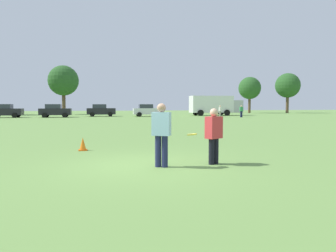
{
  "coord_description": "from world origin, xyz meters",
  "views": [
    {
      "loc": [
        -1.5,
        -8.56,
        1.65
      ],
      "look_at": [
        1.13,
        1.87,
        0.96
      ],
      "focal_mm": 34.07,
      "sensor_mm": 36.0,
      "label": 1
    }
  ],
  "objects": [
    {
      "name": "parked_car_mid_left",
      "position": [
        -12.28,
        38.52,
        0.92
      ],
      "size": [
        4.27,
        2.36,
        1.82
      ],
      "color": "black",
      "rests_on": "ground"
    },
    {
      "name": "tree_west_maple",
      "position": [
        -5.75,
        53.1,
        6.16
      ],
      "size": [
        5.51,
        5.51,
        8.96
      ],
      "color": "brown",
      "rests_on": "ground"
    },
    {
      "name": "player_thrower",
      "position": [
        0.4,
        -0.31,
        0.96
      ],
      "size": [
        0.55,
        0.47,
        1.71
      ],
      "color": "#1E234C",
      "rests_on": "ground"
    },
    {
      "name": "tree_east_birch",
      "position": [
        40.7,
        52.45,
        5.93
      ],
      "size": [
        5.31,
        5.31,
        8.62
      ],
      "color": "brown",
      "rests_on": "ground"
    },
    {
      "name": "parked_car_mid_right",
      "position": [
        0.42,
        40.29,
        0.92
      ],
      "size": [
        4.27,
        2.36,
        1.82
      ],
      "color": "black",
      "rests_on": "ground"
    },
    {
      "name": "parked_car_center",
      "position": [
        -5.87,
        37.87,
        0.92
      ],
      "size": [
        4.27,
        2.36,
        1.82
      ],
      "color": "black",
      "rests_on": "ground"
    },
    {
      "name": "bystander_sideline_watcher",
      "position": [
        16.51,
        32.93,
        0.93
      ],
      "size": [
        0.52,
        0.48,
        1.66
      ],
      "color": "gray",
      "rests_on": "ground"
    },
    {
      "name": "traffic_cone",
      "position": [
        -1.69,
        3.46,
        0.23
      ],
      "size": [
        0.32,
        0.32,
        0.48
      ],
      "color": "#D8590C",
      "rests_on": "ground"
    },
    {
      "name": "ground_plane",
      "position": [
        0.0,
        0.0,
        0.0
      ],
      "size": [
        183.35,
        183.35,
        0.0
      ],
      "primitive_type": "plane",
      "color": "#6B9347"
    },
    {
      "name": "box_truck",
      "position": [
        18.61,
        39.96,
        1.75
      ],
      "size": [
        8.6,
        3.25,
        3.18
      ],
      "color": "white",
      "rests_on": "ground"
    },
    {
      "name": "bystander_far_jogger",
      "position": [
        19.09,
        31.61,
        0.94
      ],
      "size": [
        0.46,
        0.26,
        1.67
      ],
      "color": "#1E234C",
      "rests_on": "ground"
    },
    {
      "name": "player_defender",
      "position": [
        1.92,
        -0.25,
        0.88
      ],
      "size": [
        0.54,
        0.46,
        1.57
      ],
      "color": "black",
      "rests_on": "ground"
    },
    {
      "name": "parked_car_near_right",
      "position": [
        7.09,
        38.32,
        0.92
      ],
      "size": [
        4.27,
        2.36,
        1.82
      ],
      "color": "silver",
      "rests_on": "ground"
    },
    {
      "name": "frisbee",
      "position": [
        1.2,
        -0.48,
        0.88
      ],
      "size": [
        0.27,
        0.27,
        0.06
      ],
      "color": "yellow"
    },
    {
      "name": "tree_center_elm",
      "position": [
        32.66,
        54.4,
        5.37
      ],
      "size": [
        4.81,
        4.81,
        7.81
      ],
      "color": "brown",
      "rests_on": "ground"
    }
  ]
}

